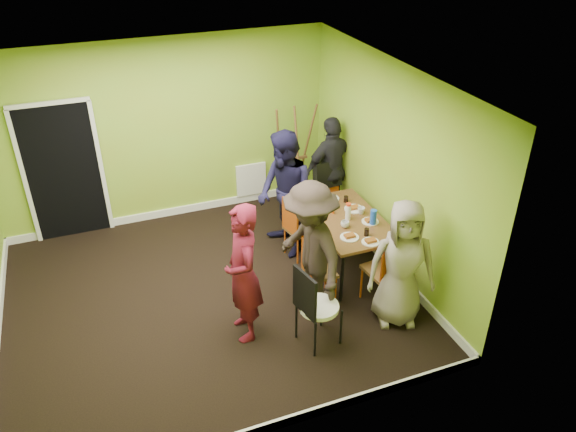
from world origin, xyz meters
The scene contains 28 objects.
ground centered at (0.00, 0.00, 0.00)m, with size 5.00×5.00×0.00m, color black.
room_walls centered at (-0.02, 0.04, 0.99)m, with size 5.04×4.54×2.82m.
dining_table centered at (1.94, 0.00, 0.70)m, with size 0.90×1.50×0.75m.
chair_left_far centered at (1.39, 0.44, 0.52)m, with size 0.45×0.45×0.92m.
chair_left_near centered at (1.24, -0.54, 0.49)m, with size 0.37×0.37×0.88m.
chair_back_end centered at (2.18, 1.12, 0.73)m, with size 0.46×0.53×1.03m.
chair_front_end centered at (2.03, -0.96, 0.58)m, with size 0.48×0.48×1.04m.
chair_bentwood centered at (0.92, -1.26, 0.58)m, with size 0.49×0.48×1.04m.
easel centered at (1.93, 1.88, 0.85)m, with size 0.69×0.65×1.72m.
plate_near_left centered at (1.64, 0.38, 0.76)m, with size 0.24×0.24×0.01m, color white.
plate_near_right centered at (1.76, -0.43, 0.76)m, with size 0.24×0.24×0.01m, color white.
plate_far_back centered at (1.95, 0.58, 0.76)m, with size 0.27×0.27×0.01m, color white.
plate_far_front centered at (1.95, -0.62, 0.76)m, with size 0.22×0.22×0.01m, color white.
plate_wall_back centered at (2.14, 0.19, 0.76)m, with size 0.27×0.27×0.01m, color white.
plate_wall_front centered at (2.18, -0.19, 0.76)m, with size 0.23×0.23×0.01m, color white.
thermos centered at (1.94, -0.02, 0.86)m, with size 0.07×0.07×0.21m, color white.
blue_bottle centered at (2.19, -0.25, 0.86)m, with size 0.08×0.08×0.21m, color blue.
orange_bottle centered at (1.82, 0.20, 0.79)m, with size 0.04×0.04×0.08m, color #C34E12.
glass_mid centered at (1.84, 0.30, 0.80)m, with size 0.06×0.06×0.10m, color black.
glass_back centered at (2.12, 0.42, 0.79)m, with size 0.06×0.06×0.09m, color black.
glass_front centered at (1.98, -0.46, 0.80)m, with size 0.06×0.06×0.10m, color black.
cup_a centered at (1.82, -0.18, 0.79)m, with size 0.11×0.11×0.09m, color white.
cup_b centered at (2.17, 0.05, 0.80)m, with size 0.10×0.10×0.09m, color white.
person_standing centered at (0.25, -0.81, 0.85)m, with size 0.62×0.41×1.70m, color #5B0F20.
person_left_far centered at (1.30, 0.65, 0.91)m, with size 0.88×0.69×1.81m, color black.
person_left_near centered at (1.10, -0.70, 0.88)m, with size 1.14×0.66×1.76m, color black.
person_back_end centered at (2.30, 1.26, 0.84)m, with size 0.98×0.41×1.68m, color black.
person_front_end centered at (2.03, -1.23, 0.81)m, with size 0.79×0.51×1.62m, color gray.
Camera 1 is at (-1.10, -5.69, 4.58)m, focal length 35.00 mm.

